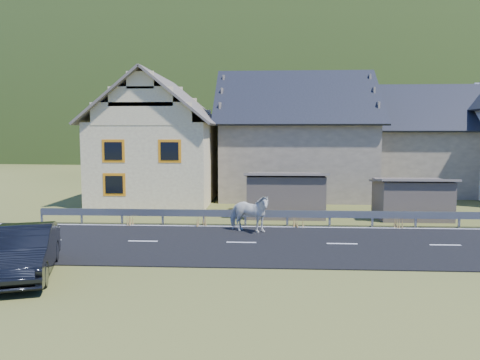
{
  "coord_description": "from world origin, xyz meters",
  "views": [
    {
      "loc": [
        -3.04,
        -18.35,
        4.41
      ],
      "look_at": [
        -4.27,
        3.93,
        2.16
      ],
      "focal_mm": 35.0,
      "sensor_mm": 36.0,
      "label": 1
    }
  ],
  "objects": [
    {
      "name": "house_cream",
      "position": [
        -10.0,
        12.0,
        4.36
      ],
      "size": [
        7.8,
        9.8,
        8.3
      ],
      "color": "#F4E7AC",
      "rests_on": "ground"
    },
    {
      "name": "guardrail",
      "position": [
        -0.0,
        3.68,
        0.56
      ],
      "size": [
        28.1,
        0.09,
        0.75
      ],
      "color": "#93969B",
      "rests_on": "ground"
    },
    {
      "name": "car",
      "position": [
        -10.47,
        -4.61,
        0.77
      ],
      "size": [
        3.01,
        4.92,
        1.53
      ],
      "primitive_type": "imported",
      "rotation": [
        0.0,
        0.0,
        0.32
      ],
      "color": "black",
      "rests_on": "ground"
    },
    {
      "name": "conifer_patch",
      "position": [
        -55.0,
        110.0,
        6.0
      ],
      "size": [
        76.0,
        50.0,
        28.0
      ],
      "primitive_type": "ellipsoid",
      "color": "black",
      "rests_on": "ground"
    },
    {
      "name": "shed_right",
      "position": [
        4.5,
        6.0,
        1.0
      ],
      "size": [
        3.8,
        2.9,
        2.2
      ],
      "primitive_type": "cube",
      "color": "#67594B",
      "rests_on": "ground"
    },
    {
      "name": "house_stone_a",
      "position": [
        -1.0,
        15.0,
        4.63
      ],
      "size": [
        10.8,
        9.8,
        8.9
      ],
      "color": "gray",
      "rests_on": "ground"
    },
    {
      "name": "ground",
      "position": [
        0.0,
        0.0,
        0.0
      ],
      "size": [
        160.0,
        160.0,
        0.0
      ],
      "primitive_type": "plane",
      "color": "#3A4018",
      "rests_on": "ground"
    },
    {
      "name": "shed_left",
      "position": [
        -2.0,
        6.5,
        1.1
      ],
      "size": [
        4.3,
        3.3,
        2.4
      ],
      "primitive_type": "cube",
      "color": "#67594B",
      "rests_on": "ground"
    },
    {
      "name": "mountain",
      "position": [
        5.0,
        180.0,
        -20.0
      ],
      "size": [
        440.0,
        280.0,
        260.0
      ],
      "primitive_type": "ellipsoid",
      "color": "#1F3012",
      "rests_on": "ground"
    },
    {
      "name": "lane_markings",
      "position": [
        0.0,
        0.0,
        0.04
      ],
      "size": [
        60.0,
        6.6,
        0.01
      ],
      "primitive_type": "cube",
      "color": "silver",
      "rests_on": "road"
    },
    {
      "name": "road",
      "position": [
        0.0,
        0.0,
        0.02
      ],
      "size": [
        60.0,
        7.0,
        0.04
      ],
      "primitive_type": "cube",
      "color": "black",
      "rests_on": "ground"
    },
    {
      "name": "horse",
      "position": [
        -3.77,
        2.03,
        0.88
      ],
      "size": [
        1.54,
        2.19,
        1.69
      ],
      "primitive_type": "imported",
      "rotation": [
        0.0,
        0.0,
        1.22
      ],
      "color": "silver",
      "rests_on": "road"
    },
    {
      "name": "house_stone_b",
      "position": [
        9.0,
        17.0,
        4.24
      ],
      "size": [
        9.8,
        8.8,
        8.1
      ],
      "color": "gray",
      "rests_on": "ground"
    }
  ]
}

